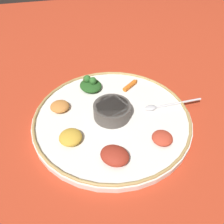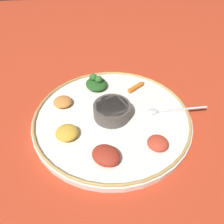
{
  "view_description": "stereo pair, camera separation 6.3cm",
  "coord_description": "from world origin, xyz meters",
  "px_view_note": "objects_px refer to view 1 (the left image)",
  "views": [
    {
      "loc": [
        -0.45,
        0.12,
        0.46
      ],
      "look_at": [
        0.0,
        0.0,
        0.03
      ],
      "focal_mm": 35.71,
      "sensor_mm": 36.0,
      "label": 1
    },
    {
      "loc": [
        -0.46,
        0.05,
        0.46
      ],
      "look_at": [
        0.0,
        0.0,
        0.03
      ],
      "focal_mm": 35.71,
      "sensor_mm": 36.0,
      "label": 2
    }
  ],
  "objects_px": {
    "spoon": "(165,105)",
    "carrot_near_spoon": "(131,85)",
    "greens_pile": "(90,84)",
    "center_bowl": "(112,110)"
  },
  "relations": [
    {
      "from": "greens_pile",
      "to": "spoon",
      "type": "bearing_deg",
      "value": -125.69
    },
    {
      "from": "spoon",
      "to": "carrot_near_spoon",
      "type": "distance_m",
      "value": 0.14
    },
    {
      "from": "center_bowl",
      "to": "spoon",
      "type": "relative_size",
      "value": 0.57
    },
    {
      "from": "center_bowl",
      "to": "greens_pile",
      "type": "bearing_deg",
      "value": 13.7
    },
    {
      "from": "carrot_near_spoon",
      "to": "center_bowl",
      "type": "bearing_deg",
      "value": 141.56
    },
    {
      "from": "spoon",
      "to": "greens_pile",
      "type": "relative_size",
      "value": 1.97
    },
    {
      "from": "spoon",
      "to": "greens_pile",
      "type": "bearing_deg",
      "value": 54.31
    },
    {
      "from": "spoon",
      "to": "carrot_near_spoon",
      "type": "relative_size",
      "value": 2.67
    },
    {
      "from": "center_bowl",
      "to": "greens_pile",
      "type": "xyz_separation_m",
      "value": [
        0.15,
        0.04,
        -0.01
      ]
    },
    {
      "from": "greens_pile",
      "to": "center_bowl",
      "type": "bearing_deg",
      "value": -166.3
    }
  ]
}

